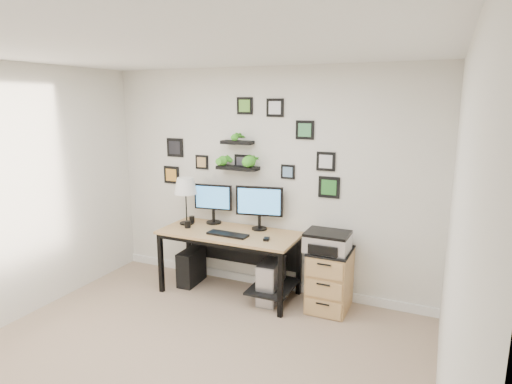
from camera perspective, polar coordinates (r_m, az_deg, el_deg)
The scene contains 14 objects.
room at distance 5.37m, azimuth 1.00°, elevation -11.80°, with size 4.00×4.00×4.00m.
desk at distance 4.98m, azimuth -3.04°, elevation -6.62°, with size 1.60×0.70×0.75m.
monitor_left at distance 5.21m, azimuth -5.74°, elevation -1.18°, with size 0.47×0.21×0.48m.
monitor_right at distance 4.92m, azimuth 0.44°, elevation -1.64°, with size 0.55×0.21×0.51m.
keyboard at distance 4.80m, azimuth -3.80°, elevation -5.65°, with size 0.47×0.15×0.02m, color black.
mouse at distance 4.63m, azimuth 1.41°, elevation -6.29°, with size 0.06×0.09×0.03m, color black.
table_lamp at distance 5.20m, azimuth -9.38°, elevation 0.66°, with size 0.28×0.28×0.57m.
mug at distance 5.12m, azimuth -9.11°, elevation -4.29°, with size 0.07×0.07×0.08m, color black.
pen_cup at distance 5.33m, azimuth -8.54°, elevation -3.64°, with size 0.06×0.06×0.08m, color black.
pc_tower_black at distance 5.42m, azimuth -8.61°, elevation -9.81°, with size 0.19×0.43×0.43m, color black.
pc_tower_grey at distance 4.92m, azimuth 2.02°, elevation -11.74°, with size 0.24×0.49×0.47m.
file_cabinet at distance 4.77m, azimuth 9.79°, elevation -11.42°, with size 0.43×0.53×0.67m.
printer at distance 4.58m, azimuth 9.49°, elevation -6.54°, with size 0.45×0.37×0.21m.
wall_decor at distance 4.99m, azimuth -1.85°, elevation 5.35°, with size 2.30×0.18×1.09m.
Camera 1 is at (1.91, -2.53, 2.23)m, focal length 30.00 mm.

